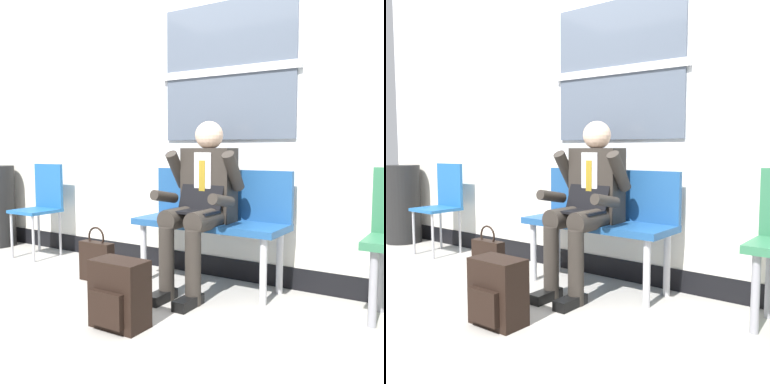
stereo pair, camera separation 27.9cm
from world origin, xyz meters
TOP-DOWN VIEW (x-y plane):
  - ground_plane at (0.00, 0.00)m, footprint 18.00×18.00m
  - station_wall at (0.00, 0.58)m, footprint 6.26×0.16m
  - bench_with_person at (0.05, 0.30)m, footprint 1.19×0.42m
  - person_seated at (0.05, 0.10)m, footprint 0.57×0.70m
  - backpack at (-0.01, -0.73)m, footprint 0.33×0.24m
  - handbag at (-0.79, -0.11)m, footprint 0.31×0.09m
  - folding_chair at (-1.88, 0.25)m, footprint 0.38×0.38m

SIDE VIEW (x-z plane):
  - ground_plane at x=0.00m, z-range 0.00..0.00m
  - handbag at x=-0.79m, z-range -0.05..0.39m
  - backpack at x=-0.01m, z-range 0.00..0.40m
  - folding_chair at x=-1.88m, z-range 0.09..1.00m
  - bench_with_person at x=0.05m, z-range 0.10..1.00m
  - person_seated at x=0.05m, z-range 0.05..1.31m
  - station_wall at x=0.00m, z-range -0.01..3.02m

